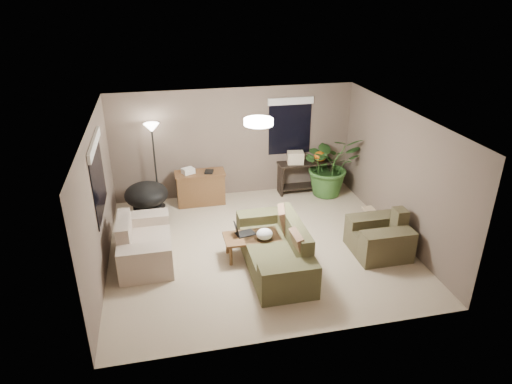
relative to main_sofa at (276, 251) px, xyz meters
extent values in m
plane|color=tan|center=(-0.17, 0.68, -0.29)|extent=(5.50, 5.50, 0.00)
plane|color=white|center=(-0.17, 0.68, 2.21)|extent=(5.50, 5.50, 0.00)
plane|color=brown|center=(-0.17, 3.18, 0.96)|extent=(5.50, 0.00, 5.50)
plane|color=brown|center=(-0.17, -1.82, 0.96)|extent=(5.50, 0.00, 5.50)
plane|color=brown|center=(-2.92, 0.68, 0.96)|extent=(0.00, 5.00, 5.00)
plane|color=brown|center=(2.58, 0.68, 0.96)|extent=(0.00, 5.00, 5.00)
cube|color=#4C4B2D|center=(-0.04, 0.00, -0.08)|extent=(0.95, 1.48, 0.42)
cube|color=#4C4B2E|center=(0.32, 0.00, 0.34)|extent=(0.22, 1.48, 0.43)
cube|color=brown|center=(-0.04, -0.92, 0.01)|extent=(0.95, 0.36, 0.60)
cube|color=#454429|center=(-0.04, 0.92, 0.01)|extent=(0.95, 0.36, 0.60)
cube|color=#8C7251|center=(0.26, -0.45, 0.36)|extent=(0.24, 0.46, 0.47)
cube|color=#8C7251|center=(0.26, 0.45, 0.36)|extent=(0.32, 0.49, 0.47)
cube|color=beige|center=(-2.24, 0.70, -0.08)|extent=(0.90, 0.88, 0.42)
cube|color=beige|center=(-2.58, 0.70, 0.34)|extent=(0.22, 0.88, 0.43)
cube|color=beige|center=(-2.24, 0.08, 0.01)|extent=(0.90, 0.36, 0.60)
cube|color=beige|center=(-2.24, 1.32, 0.01)|extent=(0.90, 0.36, 0.60)
cube|color=#4B452D|center=(1.95, 0.01, -0.08)|extent=(0.95, 0.28, 0.42)
cube|color=brown|center=(2.31, 0.01, 0.34)|extent=(0.22, 0.28, 0.43)
cube|color=brown|center=(1.95, -0.31, 0.01)|extent=(0.95, 0.36, 0.60)
cube|color=#453F29|center=(1.95, 0.33, 0.01)|extent=(0.95, 0.36, 0.60)
cube|color=brown|center=(-0.36, 0.38, 0.11)|extent=(1.00, 0.55, 0.04)
cylinder|color=brown|center=(-0.78, 0.18, -0.10)|extent=(0.06, 0.06, 0.38)
cylinder|color=brown|center=(0.06, 0.18, -0.10)|extent=(0.06, 0.06, 0.38)
cylinder|color=brown|center=(-0.78, 0.58, -0.10)|extent=(0.06, 0.06, 0.38)
cylinder|color=brown|center=(0.06, 0.58, -0.10)|extent=(0.06, 0.06, 0.38)
cube|color=black|center=(-0.46, 0.48, 0.13)|extent=(0.37, 0.30, 0.02)
cube|color=black|center=(-0.62, 0.48, 0.25)|extent=(0.08, 0.23, 0.22)
ellipsoid|color=white|center=(-0.16, 0.23, 0.23)|extent=(0.32, 0.30, 0.20)
cube|color=brown|center=(-1.03, 2.79, 0.06)|extent=(1.05, 0.45, 0.71)
cube|color=brown|center=(-1.03, 2.79, 0.44)|extent=(1.10, 0.50, 0.04)
cube|color=silver|center=(-1.28, 2.79, 0.52)|extent=(0.31, 0.29, 0.12)
cube|color=black|center=(-0.83, 2.74, 0.48)|extent=(0.23, 0.26, 0.04)
cube|color=black|center=(1.45, 2.89, 0.44)|extent=(1.30, 0.40, 0.04)
cube|color=black|center=(0.85, 2.89, 0.06)|extent=(0.05, 0.38, 0.71)
cube|color=black|center=(2.05, 2.89, 0.06)|extent=(0.05, 0.38, 0.71)
cube|color=black|center=(1.45, 2.89, -0.14)|extent=(1.25, 0.36, 0.03)
ellipsoid|color=orange|center=(1.80, 2.89, 0.57)|extent=(0.31, 0.31, 0.23)
cube|color=beige|center=(1.20, 2.89, 0.59)|extent=(0.41, 0.33, 0.27)
cylinder|color=black|center=(-2.20, 2.31, -0.14)|extent=(0.60, 0.60, 0.30)
ellipsoid|color=black|center=(-2.20, 2.31, 0.26)|extent=(1.09, 1.09, 0.50)
cylinder|color=black|center=(-1.97, 2.83, -0.28)|extent=(0.28, 0.28, 0.02)
cylinder|color=black|center=(-1.97, 2.83, 0.61)|extent=(0.04, 0.04, 1.78)
cone|color=white|center=(-1.97, 2.83, 1.53)|extent=(0.32, 0.32, 0.18)
cylinder|color=white|center=(-0.17, 0.68, 2.15)|extent=(0.50, 0.50, 0.10)
imported|color=#2D5923|center=(1.96, 2.64, 0.28)|extent=(1.32, 1.47, 1.15)
cube|color=tan|center=(2.10, 0.81, -0.28)|extent=(0.32, 0.32, 0.03)
cylinder|color=tan|center=(2.10, 0.81, -0.04)|extent=(0.12, 0.12, 0.44)
cube|color=tan|center=(2.10, 0.81, 0.19)|extent=(0.22, 0.22, 0.03)
cube|color=black|center=(-2.91, 0.98, 1.26)|extent=(0.01, 1.50, 1.30)
cube|color=white|center=(-2.89, 0.98, 1.86)|extent=(0.05, 1.56, 0.16)
cube|color=black|center=(1.13, 3.17, 1.26)|extent=(1.00, 0.01, 1.30)
cube|color=white|center=(1.13, 3.15, 1.86)|extent=(1.06, 0.05, 0.16)
camera|label=1|loc=(-1.81, -6.58, 4.28)|focal=32.00mm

